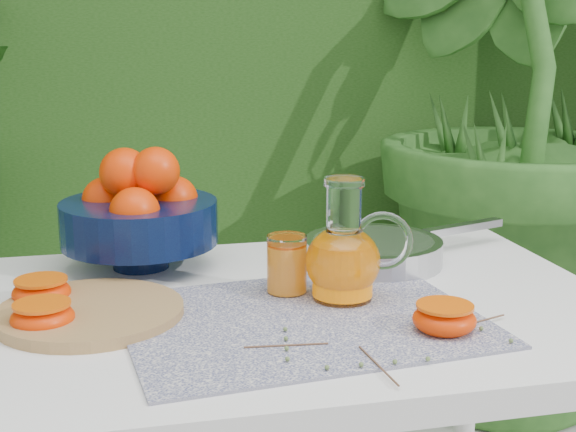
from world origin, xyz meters
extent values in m
cube|color=#1F4B15|center=(0.00, 2.20, 1.25)|extent=(8.00, 1.20, 2.50)
imported|color=#295B1F|center=(0.91, 1.22, 0.94)|extent=(2.13, 2.13, 1.88)
cube|color=white|center=(-0.02, 0.08, 0.73)|extent=(1.00, 0.70, 0.04)
cylinder|color=white|center=(0.43, 0.38, 0.35)|extent=(0.04, 0.04, 0.71)
cube|color=#0C1447|center=(-0.02, 0.00, 0.75)|extent=(0.54, 0.44, 0.00)
cylinder|color=#997045|center=(-0.32, 0.08, 0.76)|extent=(0.31, 0.31, 0.02)
cylinder|color=black|center=(-0.23, 0.32, 0.77)|extent=(0.11, 0.11, 0.04)
cylinder|color=black|center=(-0.23, 0.32, 0.83)|extent=(0.30, 0.30, 0.08)
sphere|color=#EC3002|center=(-0.29, 0.36, 0.86)|extent=(0.09, 0.09, 0.08)
sphere|color=#EC3002|center=(-0.17, 0.34, 0.86)|extent=(0.09, 0.09, 0.08)
sphere|color=#EC3002|center=(-0.24, 0.25, 0.86)|extent=(0.09, 0.09, 0.08)
sphere|color=#EC3002|center=(-0.22, 0.39, 0.86)|extent=(0.09, 0.09, 0.08)
sphere|color=#EC3002|center=(-0.25, 0.32, 0.92)|extent=(0.10, 0.10, 0.09)
sphere|color=#EC3002|center=(-0.20, 0.30, 0.92)|extent=(0.09, 0.09, 0.08)
cylinder|color=white|center=(0.06, 0.07, 0.76)|extent=(0.12, 0.12, 0.01)
ellipsoid|color=white|center=(0.06, 0.07, 0.81)|extent=(0.15, 0.15, 0.11)
cylinder|color=white|center=(0.06, 0.07, 0.90)|extent=(0.07, 0.07, 0.07)
cylinder|color=white|center=(0.06, 0.07, 0.94)|extent=(0.08, 0.08, 0.01)
torus|color=white|center=(0.11, 0.05, 0.85)|extent=(0.09, 0.04, 0.09)
cylinder|color=orange|center=(0.06, 0.07, 0.80)|extent=(0.12, 0.12, 0.08)
cylinder|color=white|center=(-0.02, 0.12, 0.80)|extent=(0.07, 0.07, 0.09)
cylinder|color=orange|center=(-0.02, 0.12, 0.79)|extent=(0.06, 0.06, 0.07)
cylinder|color=orange|center=(-0.02, 0.12, 0.83)|extent=(0.06, 0.06, 0.00)
cylinder|color=#ABACB0|center=(0.17, 0.24, 0.77)|extent=(0.31, 0.31, 0.04)
cylinder|color=silver|center=(0.17, 0.24, 0.79)|extent=(0.27, 0.27, 0.01)
cube|color=#ABACB0|center=(0.37, 0.31, 0.79)|extent=(0.18, 0.08, 0.01)
ellipsoid|color=#EC3002|center=(-0.38, 0.04, 0.77)|extent=(0.10, 0.10, 0.04)
cylinder|color=orange|center=(-0.38, 0.04, 0.79)|extent=(0.09, 0.09, 0.00)
ellipsoid|color=#EC3002|center=(-0.39, 0.15, 0.77)|extent=(0.10, 0.10, 0.04)
cylinder|color=orange|center=(-0.39, 0.15, 0.79)|extent=(0.09, 0.09, 0.00)
ellipsoid|color=#EC3002|center=(0.16, -0.09, 0.77)|extent=(0.10, 0.10, 0.04)
cylinder|color=orange|center=(0.16, -0.09, 0.79)|extent=(0.09, 0.09, 0.00)
cylinder|color=brown|center=(0.03, -0.18, 0.76)|extent=(0.01, 0.12, 0.00)
sphere|color=#566D39|center=(-0.04, -0.18, 0.76)|extent=(0.01, 0.01, 0.01)
sphere|color=#566D39|center=(0.01, -0.18, 0.76)|extent=(0.01, 0.01, 0.01)
sphere|color=#566D39|center=(0.05, -0.18, 0.76)|extent=(0.01, 0.01, 0.01)
sphere|color=#566D39|center=(0.09, -0.19, 0.76)|extent=(0.01, 0.01, 0.01)
cylinder|color=brown|center=(0.19, -0.08, 0.76)|extent=(0.14, 0.05, 0.00)
sphere|color=#566D39|center=(0.17, -0.01, 0.76)|extent=(0.01, 0.01, 0.01)
sphere|color=#566D39|center=(0.18, -0.06, 0.76)|extent=(0.01, 0.01, 0.01)
sphere|color=#566D39|center=(0.20, -0.11, 0.76)|extent=(0.01, 0.01, 0.01)
sphere|color=#566D39|center=(0.22, -0.16, 0.76)|extent=(0.01, 0.01, 0.01)
cylinder|color=brown|center=(-0.07, -0.10, 0.76)|extent=(0.11, 0.01, 0.00)
sphere|color=#566D39|center=(-0.08, -0.15, 0.76)|extent=(0.01, 0.01, 0.01)
sphere|color=#566D39|center=(-0.07, -0.11, 0.76)|extent=(0.01, 0.01, 0.01)
sphere|color=#566D39|center=(-0.07, -0.08, 0.76)|extent=(0.01, 0.01, 0.01)
sphere|color=#566D39|center=(-0.06, -0.05, 0.76)|extent=(0.01, 0.01, 0.01)
camera|label=1|loc=(-0.29, -1.05, 1.16)|focal=50.00mm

